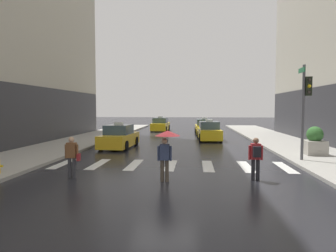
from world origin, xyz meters
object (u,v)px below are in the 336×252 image
taxi_second (209,132)px  taxi_third (204,128)px  pedestrian_with_backpack (256,155)px  traffic_light_pole (305,99)px  pedestrian_with_umbrella (167,142)px  taxi_fourth (160,125)px  taxi_lead (119,137)px  planter_near_corner (315,142)px  pedestrian_with_handbag (72,155)px

taxi_second → taxi_third: bearing=92.3°
pedestrian_with_backpack → traffic_light_pole: bearing=51.2°
pedestrian_with_umbrella → pedestrian_with_backpack: bearing=7.5°
taxi_fourth → pedestrian_with_umbrella: size_ratio=2.37×
pedestrian_with_umbrella → taxi_second: bearing=81.1°
taxi_lead → pedestrian_with_backpack: bearing=-49.1°
pedestrian_with_backpack → planter_near_corner: planter_near_corner is taller
taxi_lead → taxi_fourth: 15.49m
taxi_third → pedestrian_with_backpack: (1.28, -20.02, 0.25)m
traffic_light_pole → taxi_fourth: traffic_light_pole is taller
pedestrian_with_umbrella → pedestrian_with_backpack: 3.46m
taxi_lead → taxi_third: bearing=60.8°
pedestrian_with_backpack → pedestrian_with_handbag: size_ratio=1.00×
pedestrian_with_umbrella → pedestrian_with_handbag: bearing=177.1°
taxi_lead → taxi_fourth: (1.13, 15.45, 0.00)m
taxi_lead → pedestrian_with_handbag: taxi_lead is taller
traffic_light_pole → pedestrian_with_backpack: (-3.22, -4.00, -2.29)m
traffic_light_pole → pedestrian_with_handbag: 11.45m
taxi_lead → traffic_light_pole: bearing=-23.7°
traffic_light_pole → planter_near_corner: traffic_light_pole is taller
pedestrian_with_umbrella → planter_near_corner: 10.04m
taxi_lead → taxi_third: size_ratio=1.01×
taxi_lead → taxi_second: (6.53, 5.69, 0.00)m
planter_near_corner → taxi_fourth: bearing=120.6°
taxi_second → taxi_fourth: bearing=118.9°
taxi_lead → planter_near_corner: taxi_lead is taller
pedestrian_with_backpack → pedestrian_with_handbag: bearing=-178.0°
taxi_fourth → planter_near_corner: taxi_fourth is taller
traffic_light_pole → taxi_fourth: 22.54m
taxi_third → pedestrian_with_backpack: 20.06m
taxi_second → pedestrian_with_handbag: (-6.10, -14.70, 0.21)m
pedestrian_with_umbrella → taxi_fourth: bearing=97.1°
pedestrian_with_backpack → taxi_second: bearing=94.2°
pedestrian_with_handbag → planter_near_corner: planter_near_corner is taller
traffic_light_pole → taxi_fourth: size_ratio=1.05×
pedestrian_with_backpack → planter_near_corner: bearing=52.6°
taxi_third → pedestrian_with_backpack: taxi_third is taller
taxi_second → pedestrian_with_backpack: taxi_second is taller
taxi_lead → taxi_third: (6.31, 11.26, 0.00)m
pedestrian_with_umbrella → planter_near_corner: bearing=38.6°
traffic_light_pole → taxi_second: size_ratio=1.04×
traffic_light_pole → pedestrian_with_backpack: bearing=-128.8°
pedestrian_with_umbrella → taxi_lead: bearing=114.5°
traffic_light_pole → taxi_lead: 12.07m
pedestrian_with_backpack → planter_near_corner: 7.31m
taxi_fourth → pedestrian_with_backpack: taxi_fourth is taller
taxi_fourth → planter_near_corner: bearing=-59.4°
pedestrian_with_backpack → pedestrian_with_handbag: same height
taxi_lead → taxi_third: same height
taxi_fourth → taxi_lead: bearing=-94.2°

